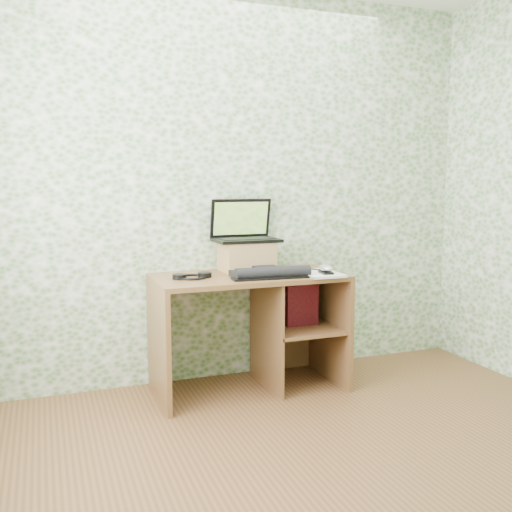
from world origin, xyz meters
name	(u,v)px	position (x,y,z in m)	size (l,w,h in m)	color
floor	(366,504)	(0.00, 0.00, 0.00)	(3.50, 3.50, 0.00)	brown
wall_back	(233,187)	(0.00, 1.75, 1.30)	(3.50, 3.50, 0.00)	white
desk	(258,314)	(0.08, 1.47, 0.48)	(1.20, 0.60, 0.75)	brown
riser	(246,256)	(0.04, 1.58, 0.85)	(0.33, 0.27, 0.20)	#A27948
laptop	(244,231)	(0.04, 1.63, 1.01)	(0.42, 0.29, 0.28)	black
keyboard	(269,273)	(0.09, 1.32, 0.77)	(0.52, 0.29, 0.07)	black
headphones	(192,276)	(-0.37, 1.44, 0.76)	(0.25, 0.19, 0.03)	black
notepad	(320,274)	(0.42, 1.28, 0.76)	(0.23, 0.32, 0.02)	silver
mouse	(326,270)	(0.44, 1.23, 0.79)	(0.08, 0.12, 0.04)	silver
pen	(321,270)	(0.47, 1.35, 0.77)	(0.01, 0.01, 0.15)	black
red_box	(301,305)	(0.37, 1.44, 0.53)	(0.23, 0.07, 0.27)	maroon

